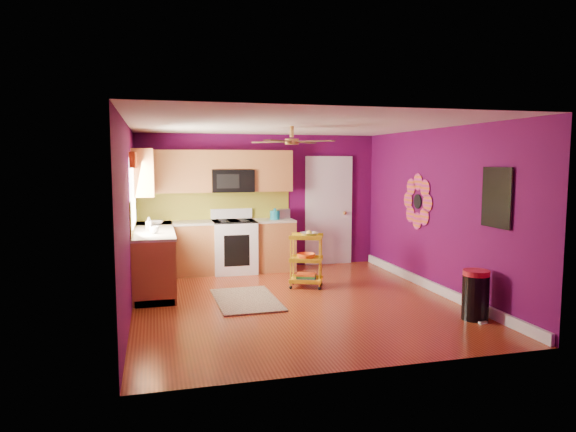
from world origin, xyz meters
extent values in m
plane|color=maroon|center=(0.00, 0.00, 0.00)|extent=(5.00, 5.00, 0.00)
cube|color=#560947|center=(0.00, 2.50, 1.25)|extent=(4.50, 0.04, 2.50)
cube|color=#560947|center=(0.00, -2.50, 1.25)|extent=(4.50, 0.04, 2.50)
cube|color=#560947|center=(-2.25, 0.00, 1.25)|extent=(0.04, 5.00, 2.50)
cube|color=#560947|center=(2.25, 0.00, 1.25)|extent=(0.04, 5.00, 2.50)
cube|color=silver|center=(0.00, 0.00, 2.50)|extent=(4.50, 5.00, 0.04)
cube|color=white|center=(2.22, 0.00, 0.07)|extent=(0.05, 4.90, 0.14)
cube|color=#955628|center=(-1.95, 1.35, 0.45)|extent=(0.60, 2.30, 0.90)
cube|color=#955628|center=(-0.85, 2.20, 0.45)|extent=(2.80, 0.60, 0.90)
cube|color=beige|center=(-1.95, 1.35, 0.92)|extent=(0.63, 2.30, 0.04)
cube|color=beige|center=(-0.85, 2.20, 0.92)|extent=(2.80, 0.63, 0.04)
cube|color=black|center=(-1.95, 1.35, 0.05)|extent=(0.54, 2.30, 0.10)
cube|color=black|center=(-0.85, 2.20, 0.05)|extent=(2.80, 0.54, 0.10)
cube|color=white|center=(-0.55, 2.17, 0.46)|extent=(0.76, 0.66, 0.92)
cube|color=black|center=(-0.55, 2.17, 0.93)|extent=(0.76, 0.62, 0.03)
cube|color=white|center=(-0.55, 2.45, 1.04)|extent=(0.76, 0.06, 0.18)
cube|color=black|center=(-0.55, 1.84, 0.45)|extent=(0.45, 0.02, 0.55)
cube|color=#955628|center=(-1.59, 2.33, 1.83)|extent=(1.32, 0.33, 0.75)
cube|color=#955628|center=(0.19, 2.33, 1.83)|extent=(0.72, 0.33, 0.75)
cube|color=#955628|center=(-0.55, 2.33, 2.03)|extent=(0.76, 0.33, 0.34)
cube|color=#955628|center=(-2.08, 1.85, 1.83)|extent=(0.33, 1.30, 0.75)
cube|color=black|center=(-0.55, 2.30, 1.65)|extent=(0.76, 0.38, 0.40)
cube|color=olive|center=(-0.85, 2.49, 1.20)|extent=(2.80, 0.01, 0.51)
cube|color=olive|center=(-2.24, 1.35, 1.20)|extent=(0.01, 2.30, 0.51)
cube|color=white|center=(-2.23, 1.05, 1.55)|extent=(0.03, 1.20, 1.00)
cube|color=#FD5D16|center=(-2.20, 1.05, 2.02)|extent=(0.08, 1.35, 0.22)
cube|color=white|center=(1.35, 2.48, 1.02)|extent=(0.85, 0.04, 2.05)
cube|color=white|center=(1.35, 2.46, 1.02)|extent=(0.95, 0.02, 2.15)
sphere|color=#BF8C3F|center=(1.67, 2.42, 1.00)|extent=(0.07, 0.07, 0.07)
cylinder|color=black|center=(2.23, 0.60, 1.35)|extent=(0.01, 0.24, 0.24)
cube|color=teal|center=(2.23, -1.40, 1.55)|extent=(0.03, 0.52, 0.72)
cube|color=black|center=(2.21, -1.40, 1.55)|extent=(0.01, 0.56, 0.76)
cylinder|color=#BF8C3F|center=(0.00, 0.20, 2.42)|extent=(0.06, 0.06, 0.16)
cylinder|color=#BF8C3F|center=(0.00, 0.20, 2.28)|extent=(0.20, 0.20, 0.08)
cube|color=#4C2D19|center=(0.27, 0.47, 2.28)|extent=(0.47, 0.47, 0.01)
cube|color=#4C2D19|center=(-0.27, 0.47, 2.28)|extent=(0.47, 0.47, 0.01)
cube|color=#4C2D19|center=(-0.27, -0.07, 2.28)|extent=(0.47, 0.47, 0.01)
cube|color=#4C2D19|center=(0.27, -0.07, 2.28)|extent=(0.47, 0.47, 0.01)
cube|color=#311C10|center=(-0.67, 0.22, 0.01)|extent=(0.90, 1.43, 0.02)
cylinder|color=yellow|center=(0.12, 0.70, 0.43)|extent=(0.02, 0.02, 0.78)
cylinder|color=yellow|center=(0.54, 0.53, 0.43)|extent=(0.02, 0.02, 0.78)
cylinder|color=yellow|center=(0.24, 0.99, 0.43)|extent=(0.02, 0.02, 0.78)
cylinder|color=yellow|center=(0.66, 0.82, 0.43)|extent=(0.02, 0.02, 0.78)
sphere|color=black|center=(0.12, 0.70, 0.03)|extent=(0.06, 0.06, 0.06)
sphere|color=black|center=(0.54, 0.53, 0.03)|extent=(0.06, 0.06, 0.06)
sphere|color=black|center=(0.24, 0.99, 0.03)|extent=(0.06, 0.06, 0.06)
sphere|color=black|center=(0.66, 0.82, 0.03)|extent=(0.06, 0.06, 0.06)
cube|color=yellow|center=(0.39, 0.76, 0.80)|extent=(0.61, 0.54, 0.03)
cube|color=yellow|center=(0.39, 0.76, 0.44)|extent=(0.61, 0.54, 0.03)
cube|color=yellow|center=(0.39, 0.76, 0.11)|extent=(0.61, 0.54, 0.03)
imported|color=beige|center=(0.43, 0.74, 0.85)|extent=(0.37, 0.37, 0.07)
sphere|color=yellow|center=(0.43, 0.74, 0.87)|extent=(0.09, 0.09, 0.09)
imported|color=#FD5D16|center=(0.39, 0.76, 0.50)|extent=(0.38, 0.38, 0.09)
cube|color=navy|center=(0.39, 0.76, 0.14)|extent=(0.36, 0.32, 0.04)
cube|color=#267233|center=(0.39, 0.76, 0.18)|extent=(0.36, 0.32, 0.03)
cube|color=#FD5D16|center=(0.39, 0.76, 0.21)|extent=(0.36, 0.32, 0.03)
cylinder|color=black|center=(1.98, -1.39, 0.28)|extent=(0.36, 0.36, 0.57)
cylinder|color=red|center=(1.98, -1.39, 0.60)|extent=(0.33, 0.33, 0.07)
cube|color=beige|center=(1.98, -1.55, 0.01)|extent=(0.12, 0.07, 0.03)
cylinder|color=#12748B|center=(0.21, 2.18, 1.02)|extent=(0.18, 0.18, 0.16)
sphere|color=#12748B|center=(0.21, 2.18, 1.12)|extent=(0.06, 0.06, 0.06)
cube|color=beige|center=(0.40, 2.28, 1.03)|extent=(0.22, 0.15, 0.18)
imported|color=#EA3F72|center=(-2.02, 1.37, 1.03)|extent=(0.08, 0.08, 0.18)
imported|color=white|center=(-2.01, 1.70, 1.02)|extent=(0.12, 0.12, 0.16)
imported|color=white|center=(-1.90, 1.98, 0.97)|extent=(0.25, 0.25, 0.06)
imported|color=white|center=(-1.93, 0.83, 0.99)|extent=(0.14, 0.14, 0.11)
camera|label=1|loc=(-1.92, -6.92, 2.00)|focal=32.00mm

